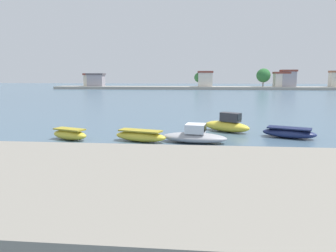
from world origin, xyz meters
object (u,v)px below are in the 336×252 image
object	(u,v)px
moored_boat_1	(140,136)
mooring_buoy_0	(270,158)
moored_boat_4	(289,133)
moored_boat_0	(70,134)
moored_boat_3	(227,125)
moored_boat_2	(195,136)

from	to	relation	value
moored_boat_1	mooring_buoy_0	distance (m)	10.30
moored_boat_4	moored_boat_1	bearing A→B (deg)	-145.90
moored_boat_0	moored_boat_4	distance (m)	18.41
moored_boat_0	moored_boat_3	distance (m)	14.19
moored_boat_3	mooring_buoy_0	world-z (taller)	moored_boat_3
moored_boat_3	moored_boat_0	bearing A→B (deg)	-125.98
moored_boat_0	mooring_buoy_0	xyz separation A→B (m)	(14.99, -5.05, -0.25)
moored_boat_2	moored_boat_4	world-z (taller)	moored_boat_2
moored_boat_0	mooring_buoy_0	world-z (taller)	moored_boat_0
mooring_buoy_0	moored_boat_2	bearing A→B (deg)	133.75
moored_boat_1	moored_boat_0	bearing A→B (deg)	-165.68
moored_boat_0	moored_boat_2	xyz separation A→B (m)	(10.27, -0.12, 0.07)
moored_boat_1	mooring_buoy_0	world-z (taller)	moored_boat_1
moored_boat_1	moored_boat_3	world-z (taller)	moored_boat_3
moored_boat_2	mooring_buoy_0	world-z (taller)	moored_boat_2
moored_boat_2	mooring_buoy_0	size ratio (longest dim) A/B	13.61
moored_boat_0	moored_boat_1	distance (m)	5.94
moored_boat_4	mooring_buoy_0	bearing A→B (deg)	-91.33
moored_boat_2	moored_boat_3	xyz separation A→B (m)	(3.01, 5.11, 0.13)
moored_boat_4	moored_boat_3	bearing A→B (deg)	175.28
moored_boat_1	moored_boat_3	bearing A→B (deg)	50.69
moored_boat_0	moored_boat_3	xyz separation A→B (m)	(13.28, 4.99, 0.20)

